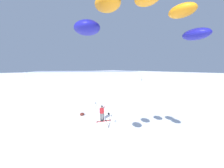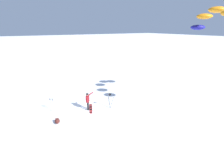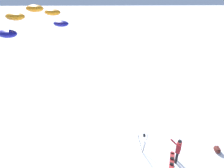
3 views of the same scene
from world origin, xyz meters
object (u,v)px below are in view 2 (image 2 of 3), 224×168
(snowboarder, at_px, (88,100))
(traction_kite, at_px, (215,19))
(snowboard, at_px, (91,108))
(camera_tripod, at_px, (110,98))
(gear_bag_large, at_px, (57,121))
(ski_poles, at_px, (52,103))

(snowboarder, height_order, traction_kite, traction_kite)
(snowboarder, height_order, snowboard, snowboarder)
(camera_tripod, bearing_deg, gear_bag_large, 178.47)
(traction_kite, height_order, ski_poles, traction_kite)
(snowboarder, relative_size, traction_kite, 0.33)
(traction_kite, bearing_deg, snowboard, 148.84)
(snowboarder, height_order, ski_poles, snowboarder)
(snowboarder, bearing_deg, gear_bag_large, -167.30)
(snowboarder, bearing_deg, snowboard, 5.48)
(ski_poles, bearing_deg, camera_tripod, -24.73)
(traction_kite, bearing_deg, ski_poles, 150.74)
(traction_kite, relative_size, gear_bag_large, 8.56)
(snowboard, relative_size, camera_tripod, 1.12)
(snowboarder, relative_size, camera_tripod, 1.16)
(gear_bag_large, xyz_separation_m, camera_tripod, (4.71, -0.13, 0.85))
(snowboarder, relative_size, snowboard, 1.03)
(snowboard, bearing_deg, traction_kite, -31.16)
(snowboard, distance_m, traction_kite, 12.18)
(snowboard, height_order, ski_poles, ski_poles)
(gear_bag_large, xyz_separation_m, ski_poles, (0.01, 2.04, 0.63))
(camera_tripod, distance_m, ski_poles, 5.18)
(traction_kite, height_order, camera_tripod, traction_kite)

